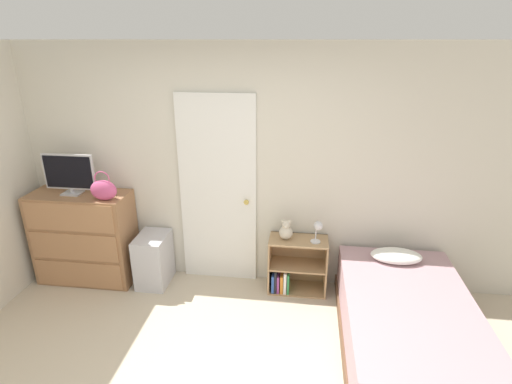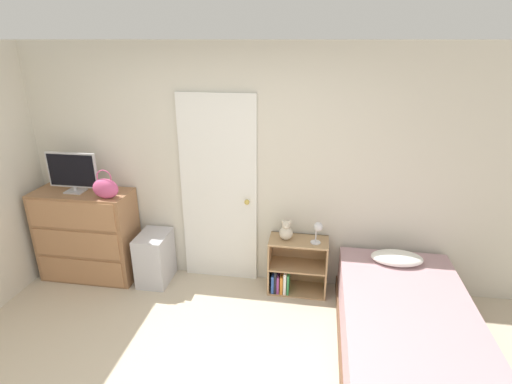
{
  "view_description": "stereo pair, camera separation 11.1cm",
  "coord_description": "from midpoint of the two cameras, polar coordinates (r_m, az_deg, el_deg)",
  "views": [
    {
      "loc": [
        0.81,
        -1.96,
        2.55
      ],
      "look_at": [
        0.34,
        1.68,
        1.14
      ],
      "focal_mm": 28.0,
      "sensor_mm": 36.0,
      "label": 1
    },
    {
      "loc": [
        0.92,
        -1.94,
        2.55
      ],
      "look_at": [
        0.34,
        1.68,
        1.14
      ],
      "focal_mm": 28.0,
      "sensor_mm": 36.0,
      "label": 2
    }
  ],
  "objects": [
    {
      "name": "wall_back",
      "position": [
        4.21,
        -3.2,
        3.3
      ],
      "size": [
        10.0,
        0.06,
        2.55
      ],
      "color": "beige",
      "rests_on": "ground_plane"
    },
    {
      "name": "door_closed",
      "position": [
        4.26,
        -4.58,
        0.06
      ],
      "size": [
        0.82,
        0.09,
        2.07
      ],
      "color": "white",
      "rests_on": "ground_plane"
    },
    {
      "name": "dresser",
      "position": [
        4.83,
        -22.3,
        -5.69
      ],
      "size": [
        1.05,
        0.46,
        1.02
      ],
      "color": "#996B47",
      "rests_on": "ground_plane"
    },
    {
      "name": "tv",
      "position": [
        4.59,
        -24.14,
        2.66
      ],
      "size": [
        0.55,
        0.16,
        0.43
      ],
      "color": "#B7B7BC",
      "rests_on": "dresser"
    },
    {
      "name": "handbag",
      "position": [
        4.32,
        -20.03,
        0.52
      ],
      "size": [
        0.27,
        0.13,
        0.31
      ],
      "color": "#C64C7F",
      "rests_on": "dresser"
    },
    {
      "name": "storage_bin",
      "position": [
        4.6,
        -13.56,
        -9.13
      ],
      "size": [
        0.32,
        0.44,
        0.57
      ],
      "color": "silver",
      "rests_on": "ground_plane"
    },
    {
      "name": "bookshelf",
      "position": [
        4.37,
        6.05,
        -10.85
      ],
      "size": [
        0.61,
        0.31,
        0.61
      ],
      "color": "tan",
      "rests_on": "ground_plane"
    },
    {
      "name": "teddy_bear",
      "position": [
        4.15,
        5.08,
        -5.61
      ],
      "size": [
        0.14,
        0.14,
        0.22
      ],
      "color": "beige",
      "rests_on": "bookshelf"
    },
    {
      "name": "desk_lamp",
      "position": [
        4.08,
        9.6,
        -5.23
      ],
      "size": [
        0.12,
        0.11,
        0.24
      ],
      "color": "silver",
      "rests_on": "bookshelf"
    },
    {
      "name": "bed",
      "position": [
        3.83,
        21.41,
        -17.68
      ],
      "size": [
        1.1,
        1.9,
        0.61
      ],
      "color": "brown",
      "rests_on": "ground_plane"
    }
  ]
}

